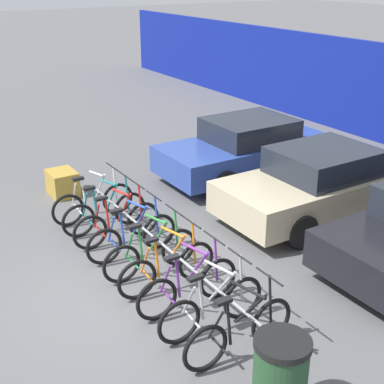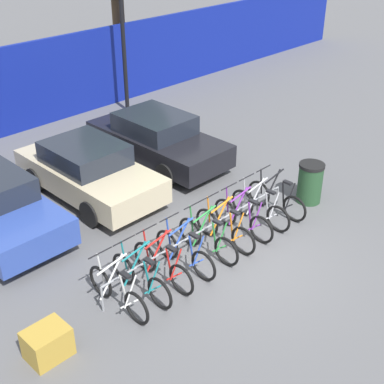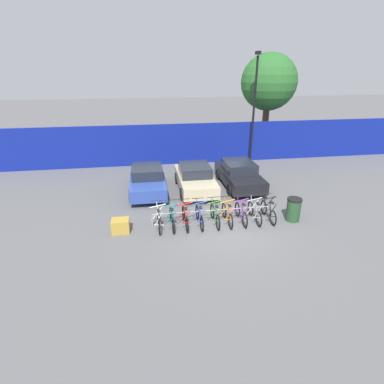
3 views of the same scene
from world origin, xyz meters
name	(u,v)px [view 1 (image 1 of 3)]	position (x,y,z in m)	size (l,w,h in m)	color
ground_plane	(133,294)	(0.00, 0.00, 0.00)	(120.00, 120.00, 0.00)	#59595B
bike_rack	(159,244)	(-0.39, 0.68, 0.50)	(5.34, 0.04, 0.57)	gray
bicycle_white	(93,202)	(-2.79, 0.53, 0.38)	(0.68, 1.71, 1.05)	black
bicycle_teal	(105,212)	(-2.23, 0.53, 0.38)	(0.68, 1.71, 1.05)	black
bicycle_red	(117,223)	(-1.68, 0.53, 0.38)	(0.68, 1.71, 1.05)	black
bicycle_blue	(132,236)	(-1.07, 0.53, 0.38)	(0.68, 1.71, 1.05)	black
bicycle_green	(151,253)	(-0.39, 0.53, 0.38)	(0.68, 1.71, 1.05)	black
bicycle_orange	(167,267)	(0.15, 0.53, 0.38)	(0.68, 1.71, 1.05)	black
bicycle_purple	(188,286)	(0.77, 0.53, 0.38)	(0.68, 1.71, 1.05)	black
bicycle_silver	(212,307)	(1.38, 0.53, 0.38)	(0.68, 1.71, 1.05)	black
bicycle_black	(240,331)	(2.01, 0.53, 0.38)	(0.68, 1.71, 1.05)	black
car_blue	(246,148)	(-3.14, 4.57, 0.69)	(1.91, 4.18, 1.40)	#2D479E
car_beige	(319,183)	(-0.59, 4.44, 0.69)	(1.91, 4.14, 1.40)	#C1B28E
trash_bin	(280,378)	(3.04, 0.29, 0.52)	(0.63, 0.63, 1.03)	#234728
cargo_crate	(63,183)	(-4.34, 0.44, 0.28)	(0.70, 0.56, 0.55)	#B28C33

